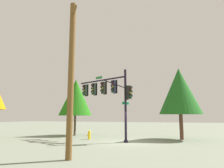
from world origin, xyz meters
The scene contains 6 objects.
ground_plane centered at (0.00, 0.00, 0.00)m, with size 120.00×120.00×0.00m, color gray.
signal_pole_assembly centered at (1.89, -0.78, 4.37)m, with size 6.07×2.79×6.13m.
utility_pole centered at (0.93, 7.49, 4.25)m, with size 1.20×1.49×8.28m.
fire_hydrant centered at (3.90, -1.25, 0.41)m, with size 0.33×0.24×0.83m.
tree_near centered at (-4.35, -3.77, 4.53)m, with size 3.97×3.97×6.75m.
tree_far centered at (7.07, -4.22, 4.30)m, with size 3.75×3.75×6.39m.
Camera 1 is at (-4.49, 16.77, 2.13)m, focal length 32.91 mm.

